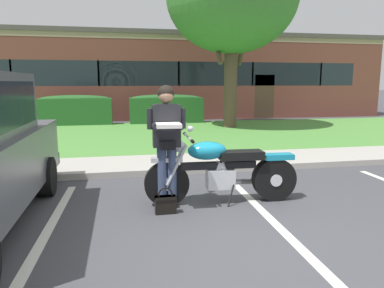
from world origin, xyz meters
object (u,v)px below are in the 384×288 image
(rider_person, at_px, (167,136))
(hedge_left, at_px, (76,110))
(brick_building, at_px, (165,77))
(hedge_center_left, at_px, (166,108))
(handbag, at_px, (165,203))
(motorcycle, at_px, (228,170))

(rider_person, bearing_deg, hedge_left, 102.34)
(rider_person, bearing_deg, brick_building, 82.65)
(hedge_center_left, bearing_deg, handbag, -97.67)
(motorcycle, height_order, hedge_left, hedge_left)
(handbag, relative_size, hedge_center_left, 0.12)
(handbag, bearing_deg, rider_person, 77.34)
(rider_person, distance_m, handbag, 0.91)
(rider_person, xyz_separation_m, hedge_center_left, (1.39, 10.50, -0.36))
(motorcycle, distance_m, rider_person, 1.03)
(rider_person, height_order, hedge_left, rider_person)
(rider_person, xyz_separation_m, handbag, (-0.06, -0.28, -0.86))
(hedge_center_left, relative_size, brick_building, 0.14)
(hedge_left, distance_m, hedge_center_left, 3.68)
(motorcycle, xyz_separation_m, rider_person, (-0.89, -0.01, 0.53))
(handbag, height_order, brick_building, brick_building)
(hedge_center_left, bearing_deg, brick_building, 82.95)
(handbag, relative_size, brick_building, 0.02)
(handbag, distance_m, hedge_center_left, 10.89)
(brick_building, bearing_deg, handbag, -97.44)
(hedge_left, relative_size, hedge_center_left, 0.94)
(rider_person, distance_m, brick_building, 16.99)
(handbag, bearing_deg, motorcycle, 17.01)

